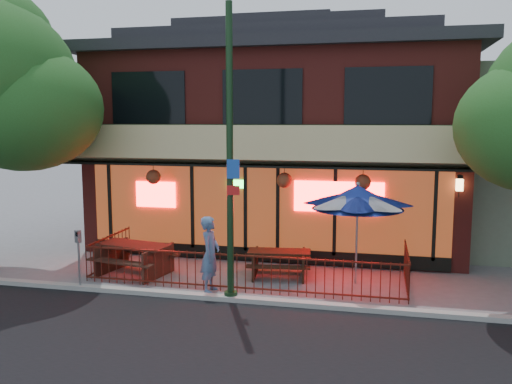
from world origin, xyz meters
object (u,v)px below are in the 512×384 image
(street_light, at_px, (230,171))
(parking_meter_near, at_px, (79,250))
(picnic_table_right, at_px, (279,260))
(picnic_table_left, at_px, (134,254))
(pedestrian, at_px, (210,254))
(patio_umbrella, at_px, (358,197))

(street_light, height_order, parking_meter_near, street_light)
(picnic_table_right, bearing_deg, parking_meter_near, -155.01)
(picnic_table_left, relative_size, picnic_table_right, 1.24)
(picnic_table_right, xyz_separation_m, pedestrian, (-1.47, -1.66, 0.48))
(patio_umbrella, xyz_separation_m, pedestrian, (-3.57, -1.50, -1.36))
(pedestrian, height_order, parking_meter_near, pedestrian)
(street_light, distance_m, picnic_table_left, 4.38)
(street_light, relative_size, picnic_table_left, 3.01)
(street_light, height_order, patio_umbrella, street_light)
(picnic_table_left, distance_m, pedestrian, 2.76)
(street_light, distance_m, parking_meter_near, 4.52)
(picnic_table_left, distance_m, picnic_table_right, 4.07)
(picnic_table_left, xyz_separation_m, parking_meter_near, (-0.78, -1.57, 0.47))
(pedestrian, bearing_deg, patio_umbrella, -66.38)
(picnic_table_right, relative_size, parking_meter_near, 1.21)
(patio_umbrella, distance_m, parking_meter_near, 7.32)
(parking_meter_near, bearing_deg, street_light, 1.11)
(picnic_table_left, bearing_deg, street_light, -24.93)
(picnic_table_left, xyz_separation_m, patio_umbrella, (6.12, 0.51, 1.75))
(patio_umbrella, bearing_deg, picnic_table_left, -175.28)
(patio_umbrella, relative_size, parking_meter_near, 1.76)
(picnic_table_left, height_order, picnic_table_right, picnic_table_left)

